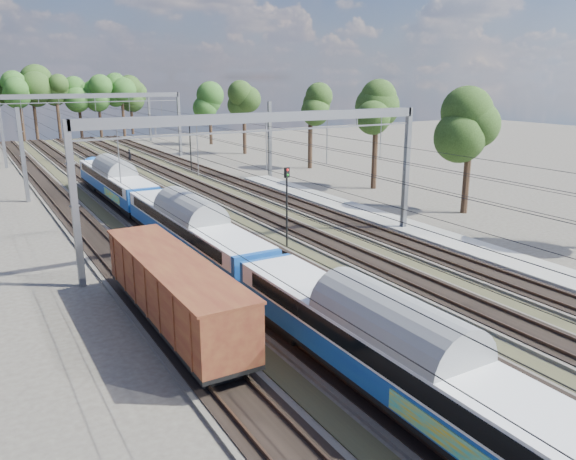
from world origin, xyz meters
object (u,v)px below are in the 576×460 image
emu_train (193,223)px  signal_near (287,198)px  freight_boxcar (173,289)px  signal_far (190,138)px  worker (130,155)px

emu_train → signal_near: 6.44m
freight_boxcar → signal_far: signal_far is taller
emu_train → freight_boxcar: 10.34m
emu_train → signal_far: (12.09, 32.15, 1.75)m
worker → signal_near: (-1.58, -44.84, 2.55)m
signal_far → freight_boxcar: bearing=-102.1°
signal_far → emu_train: bearing=-100.9°
emu_train → signal_far: bearing=69.4°
emu_train → worker: (7.89, 44.11, -1.46)m
emu_train → worker: emu_train is taller
emu_train → signal_near: size_ratio=10.59×
signal_near → signal_far: 33.39m
worker → signal_near: size_ratio=0.32×
worker → signal_far: (4.20, -11.96, 3.21)m
worker → emu_train: bearing=156.9°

